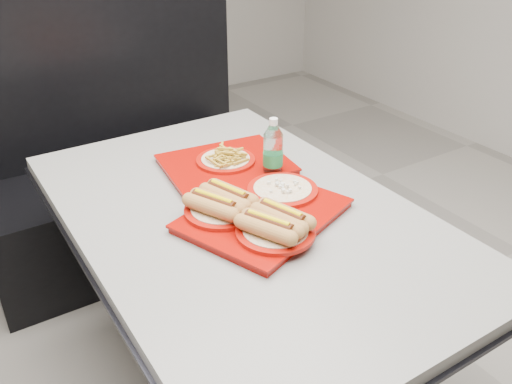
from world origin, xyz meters
TOP-DOWN VIEW (x-y plane):
  - diner_table at (0.00, 0.00)m, footprint 0.92×1.42m
  - booth_bench at (0.00, 1.09)m, footprint 1.30×0.57m
  - tray_near at (0.01, -0.07)m, footprint 0.52×0.47m
  - tray_far at (0.10, 0.26)m, footprint 0.44×0.36m
  - water_bottle at (0.19, 0.12)m, footprint 0.06×0.06m

SIDE VIEW (x-z plane):
  - booth_bench at x=0.00m, z-range -0.27..1.08m
  - diner_table at x=0.00m, z-range 0.21..0.96m
  - tray_far at x=0.10m, z-range 0.73..0.81m
  - tray_near at x=0.01m, z-range 0.74..0.83m
  - water_bottle at x=0.19m, z-range 0.74..0.94m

